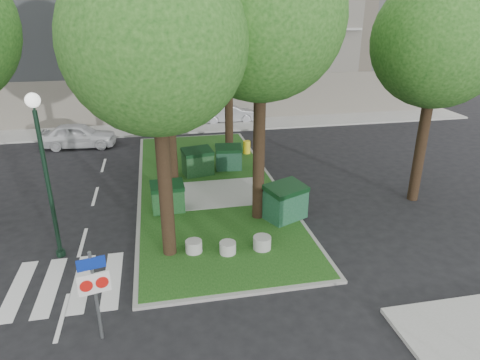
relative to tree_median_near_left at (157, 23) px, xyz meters
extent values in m
plane|color=black|center=(1.41, -2.56, -7.32)|extent=(120.00, 120.00, 0.00)
cube|color=#194112|center=(1.91, 5.44, -7.26)|extent=(6.00, 16.00, 0.12)
cube|color=gray|center=(1.91, 5.44, -7.27)|extent=(6.30, 16.30, 0.10)
cube|color=#999993|center=(1.41, 15.94, -7.26)|extent=(42.00, 3.00, 0.12)
cube|color=silver|center=(-2.34, -1.06, -7.31)|extent=(5.00, 3.00, 0.01)
cube|color=tan|center=(1.41, 23.44, 0.68)|extent=(41.00, 12.00, 16.00)
cylinder|color=black|center=(-0.09, -0.06, -4.24)|extent=(0.44, 0.44, 6.16)
sphere|color=#184813|center=(-0.09, -0.06, -0.50)|extent=(5.20, 5.20, 5.20)
cylinder|color=black|center=(3.41, 1.94, -3.96)|extent=(0.44, 0.44, 6.72)
sphere|color=#184813|center=(3.41, 1.94, 0.12)|extent=(5.60, 5.60, 5.60)
cylinder|color=black|center=(0.41, 6.44, -4.38)|extent=(0.44, 0.44, 5.88)
sphere|color=#184813|center=(0.41, 6.44, -0.81)|extent=(4.80, 4.80, 4.80)
cylinder|color=black|center=(3.61, 9.44, -3.82)|extent=(0.44, 0.44, 7.00)
sphere|color=#184813|center=(3.61, 9.44, 0.43)|extent=(5.80, 5.80, 5.80)
cylinder|color=black|center=(10.41, 2.44, -4.38)|extent=(0.44, 0.44, 5.88)
sphere|color=#184813|center=(10.41, 2.44, -0.81)|extent=(5.00, 5.00, 5.00)
cube|color=#0F3A15|center=(0.01, 3.16, -6.70)|extent=(1.30, 0.92, 0.99)
cube|color=black|center=(0.01, 3.16, -6.13)|extent=(1.35, 0.98, 0.28)
cube|color=#103614|center=(1.61, 6.92, -6.66)|extent=(1.52, 1.18, 1.07)
cube|color=black|center=(1.61, 6.92, -6.04)|extent=(1.58, 1.25, 0.31)
cube|color=#103621|center=(3.21, 7.38, -6.70)|extent=(1.34, 0.98, 0.99)
cube|color=black|center=(3.21, 7.38, -6.12)|extent=(1.40, 1.05, 0.29)
cube|color=#15462A|center=(4.41, 1.60, -6.62)|extent=(1.75, 1.52, 1.16)
cube|color=black|center=(4.41, 1.60, -5.95)|extent=(1.83, 1.61, 0.33)
cylinder|color=#A3A29E|center=(0.71, -0.16, -7.00)|extent=(0.56, 0.56, 0.40)
cylinder|color=#9A9B96|center=(2.99, -0.41, -6.98)|extent=(0.61, 0.61, 0.44)
cylinder|color=#A2A19D|center=(1.80, -0.46, -7.00)|extent=(0.55, 0.55, 0.39)
cylinder|color=yellow|center=(4.61, 9.55, -6.85)|extent=(0.40, 0.40, 0.70)
cylinder|color=black|center=(-3.67, 0.66, -4.85)|extent=(0.14, 0.14, 4.93)
cylinder|color=black|center=(-3.67, 0.66, -7.22)|extent=(0.30, 0.30, 0.20)
sphere|color=white|center=(-3.67, 0.66, -2.09)|extent=(0.43, 0.43, 0.43)
cylinder|color=slate|center=(-1.95, -3.58, -6.06)|extent=(0.10, 0.10, 2.52)
cube|color=navy|center=(-1.95, -3.58, -5.10)|extent=(0.65, 0.18, 0.30)
cube|color=white|center=(-1.95, -3.58, -5.66)|extent=(0.75, 0.21, 0.55)
cylinder|color=red|center=(-2.14, -3.58, -5.66)|extent=(0.30, 0.10, 0.30)
cylinder|color=red|center=(-1.77, -3.58, -5.66)|extent=(0.30, 0.10, 0.30)
imported|color=silver|center=(-4.73, 12.94, -6.60)|extent=(4.35, 2.03, 1.44)
imported|color=#9E9FA6|center=(4.91, 16.94, -6.67)|extent=(3.97, 1.43, 1.30)
camera|label=1|loc=(-0.22, -12.57, 0.46)|focal=32.00mm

